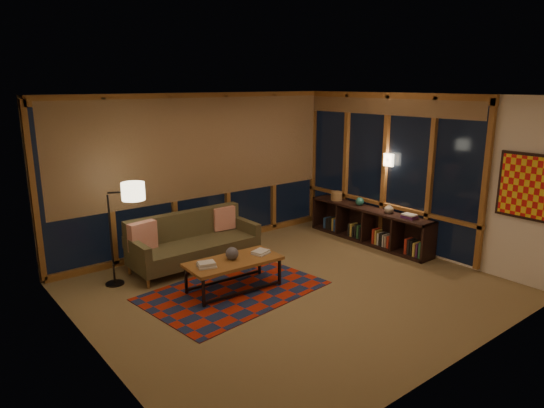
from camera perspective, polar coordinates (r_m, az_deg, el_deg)
floor at (r=7.03m, az=2.29°, el=-9.95°), size 5.50×5.00×0.01m
ceiling at (r=6.42m, az=2.53°, el=12.64°), size 5.50×5.00×0.01m
walls at (r=6.59m, az=2.40°, el=0.83°), size 5.51×5.01×2.70m
window_wall_back at (r=8.54m, az=-8.36°, el=3.74°), size 5.30×0.16×2.60m
window_wall_right at (r=8.91m, az=12.98°, el=3.96°), size 0.16×3.70×2.60m
wall_art at (r=7.68m, az=27.56°, el=1.88°), size 0.06×0.74×0.94m
wall_sconce at (r=8.74m, az=13.57°, el=5.06°), size 0.12×0.18×0.22m
sofa at (r=7.80m, az=-9.09°, el=-4.38°), size 2.02×0.82×0.83m
pillow_left at (r=7.53m, az=-14.98°, el=-3.63°), size 0.45×0.20×0.44m
pillow_right at (r=8.28m, az=-5.71°, el=-1.78°), size 0.40×0.16×0.39m
area_rug at (r=6.97m, az=-4.54°, el=-10.14°), size 2.59×1.88×0.01m
coffee_table at (r=6.93m, az=-4.52°, el=-8.31°), size 1.37×0.68×0.45m
book_stack_a at (r=6.64m, az=-7.77°, el=-7.02°), size 0.30×0.26×0.07m
book_stack_b at (r=7.06m, az=-1.27°, el=-5.69°), size 0.31×0.27×0.05m
ceramic_pot at (r=6.85m, az=-4.73°, el=-5.79°), size 0.21×0.21×0.18m
floor_lamp at (r=7.29m, az=-18.43°, el=-3.48°), size 0.59×0.49×1.50m
bookshelf at (r=9.07m, az=11.32°, el=-2.46°), size 0.40×2.58×0.65m
basket at (r=9.48m, az=7.60°, el=0.95°), size 0.28×0.28×0.17m
teal_bowl at (r=9.12m, az=10.28°, el=0.29°), size 0.19×0.19×0.16m
vase at (r=8.70m, az=13.59°, el=-0.47°), size 0.18×0.18×0.17m
shelf_book_stack at (r=8.47m, az=15.85°, el=-1.36°), size 0.23×0.29×0.08m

